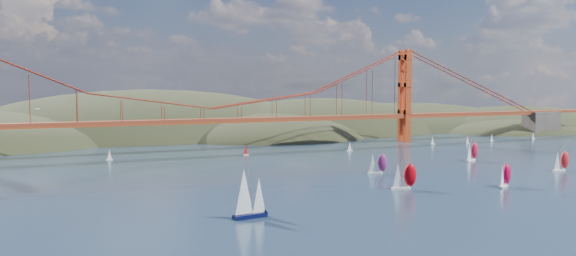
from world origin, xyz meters
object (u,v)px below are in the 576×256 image
at_px(sloop_navy, 249,194).
at_px(racer_rwb, 377,163).
at_px(racer_0, 404,176).
at_px(racer_1, 504,175).
at_px(racer_2, 561,161).
at_px(racer_3, 472,151).

xyz_separation_m(sloop_navy, racer_rwb, (69.84, 47.62, -2.12)).
bearing_deg(racer_0, racer_1, -3.46).
distance_m(racer_0, racer_1, 34.51).
relative_size(racer_2, racer_rwb, 1.03).
relative_size(sloop_navy, racer_rwb, 1.63).
distance_m(racer_0, racer_rwb, 32.79).
bearing_deg(racer_2, racer_rwb, 161.68).
distance_m(sloop_navy, racer_3, 142.34).
relative_size(sloop_navy, racer_1, 1.62).
bearing_deg(racer_2, sloop_navy, -169.61).
height_order(racer_0, racer_1, racer_0).
xyz_separation_m(sloop_navy, racer_3, (128.56, 61.07, -1.74)).
xyz_separation_m(racer_2, racer_rwb, (-69.54, 24.17, -0.13)).
height_order(racer_1, racer_2, racer_2).
bearing_deg(racer_3, racer_1, -140.59).
bearing_deg(racer_rwb, racer_3, 29.00).
height_order(racer_2, racer_rwb, racer_2).
bearing_deg(racer_1, sloop_navy, 158.99).
relative_size(racer_2, racer_3, 0.94).
distance_m(racer_0, racer_2, 80.16).
xyz_separation_m(sloop_navy, racer_0, (59.52, 16.50, -1.72)).
height_order(sloop_navy, racer_3, sloop_navy).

